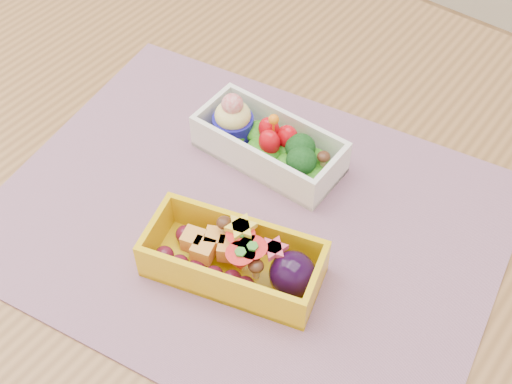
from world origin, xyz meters
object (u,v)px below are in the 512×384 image
Objects in this scene: placemat at (246,218)px; bento_white at (268,143)px; table at (231,253)px; bento_yellow at (237,259)px.

placemat is 3.08× the size of bento_white.
table is at bearing 157.03° from placemat.
bento_white is 0.90× the size of bento_yellow.
bento_white is (-0.03, 0.07, 0.02)m from placemat.
bento_yellow is (0.06, -0.13, 0.00)m from bento_white.
bento_white is (0.00, 0.06, 0.12)m from table.
placemat is (0.03, -0.01, 0.10)m from table.
table is 2.62× the size of placemat.
table is 8.09× the size of bento_white.
bento_yellow reaches higher than placemat.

